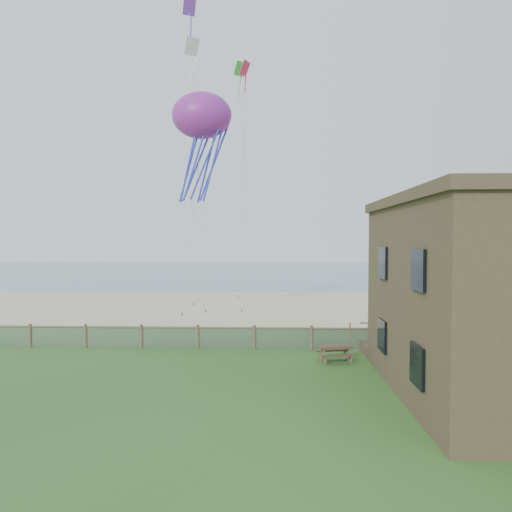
% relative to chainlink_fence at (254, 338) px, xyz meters
% --- Properties ---
extents(ground, '(160.00, 160.00, 0.00)m').
position_rel_chainlink_fence_xyz_m(ground, '(0.00, -6.00, -0.55)').
color(ground, '#2B511C').
rests_on(ground, ground).
extents(sand_beach, '(72.00, 20.00, 0.02)m').
position_rel_chainlink_fence_xyz_m(sand_beach, '(0.00, 16.00, -0.55)').
color(sand_beach, '#C6B38F').
rests_on(sand_beach, ground).
extents(ocean, '(160.00, 68.00, 0.02)m').
position_rel_chainlink_fence_xyz_m(ocean, '(0.00, 60.00, -0.55)').
color(ocean, slate).
rests_on(ocean, ground).
extents(chainlink_fence, '(36.20, 0.20, 1.25)m').
position_rel_chainlink_fence_xyz_m(chainlink_fence, '(0.00, 0.00, 0.00)').
color(chainlink_fence, brown).
rests_on(chainlink_fence, ground).
extents(picnic_table, '(1.76, 1.44, 0.67)m').
position_rel_chainlink_fence_xyz_m(picnic_table, '(3.90, -2.43, -0.22)').
color(picnic_table, brown).
rests_on(picnic_table, ground).
extents(octopus_kite, '(4.58, 4.01, 7.84)m').
position_rel_chainlink_fence_xyz_m(octopus_kite, '(-3.84, 7.28, 11.61)').
color(octopus_kite, '#FF2849').
extents(kite_white, '(1.94, 2.09, 2.65)m').
position_rel_chainlink_fence_xyz_m(kite_white, '(-4.57, 7.78, 17.76)').
color(kite_white, white).
extents(kite_purple, '(1.88, 2.31, 3.25)m').
position_rel_chainlink_fence_xyz_m(kite_purple, '(-5.44, 11.73, 22.05)').
color(kite_purple, purple).
extents(kite_red, '(1.66, 1.50, 1.84)m').
position_rel_chainlink_fence_xyz_m(kite_red, '(-0.97, 8.30, 16.77)').
color(kite_red, '#EA2950').
extents(kite_green, '(2.10, 2.07, 2.64)m').
position_rel_chainlink_fence_xyz_m(kite_green, '(-1.94, 17.25, 19.75)').
color(kite_green, green).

